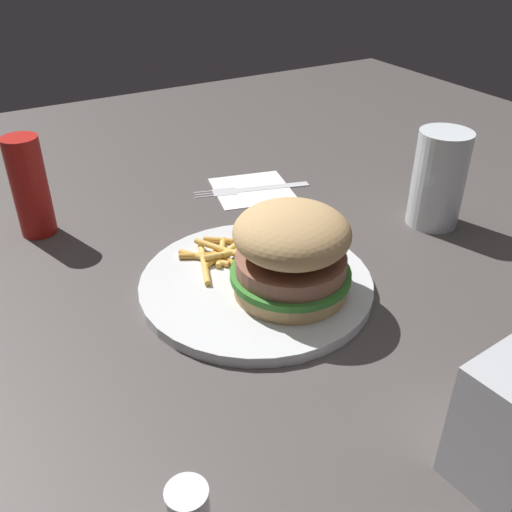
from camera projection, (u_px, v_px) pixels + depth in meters
ground_plane at (276, 287)px, 0.62m from camera, size 1.60×1.60×0.00m
plate at (256, 284)px, 0.62m from camera, size 0.25×0.25×0.01m
sandwich at (291, 251)px, 0.57m from camera, size 0.13×0.13×0.10m
fries_pile at (221, 253)px, 0.65m from camera, size 0.11×0.09×0.01m
napkin at (252, 189)px, 0.83m from camera, size 0.13×0.13×0.00m
fork at (251, 188)px, 0.83m from camera, size 0.17×0.07×0.00m
drink_glass at (437, 185)px, 0.72m from camera, size 0.07×0.07×0.13m
ketchup_bottle at (30, 187)px, 0.69m from camera, size 0.04×0.04×0.13m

